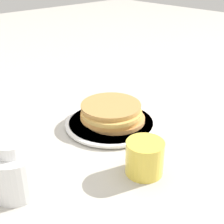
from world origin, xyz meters
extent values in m
plane|color=#BCB7AD|center=(0.00, 0.00, 0.00)|extent=(4.00, 4.00, 0.00)
cylinder|color=white|center=(-0.03, 0.00, 0.01)|extent=(0.24, 0.24, 0.01)
cylinder|color=white|center=(-0.03, 0.00, 0.01)|extent=(0.26, 0.26, 0.01)
cylinder|color=tan|center=(-0.02, 0.01, 0.02)|extent=(0.17, 0.17, 0.01)
cylinder|color=#CE8D45|center=(-0.03, 0.00, 0.03)|extent=(0.17, 0.17, 0.01)
cylinder|color=tan|center=(-0.03, 0.00, 0.04)|extent=(0.17, 0.17, 0.01)
cylinder|color=#B88949|center=(-0.04, 0.01, 0.05)|extent=(0.17, 0.17, 0.01)
cylinder|color=yellow|center=(0.18, -0.09, 0.04)|extent=(0.08, 0.08, 0.08)
cylinder|color=white|center=(0.04, -0.33, 0.05)|extent=(0.10, 0.10, 0.09)
cylinder|color=white|center=(0.04, -0.33, 0.10)|extent=(0.06, 0.06, 0.03)
camera|label=1|loc=(0.54, -0.53, 0.43)|focal=50.00mm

